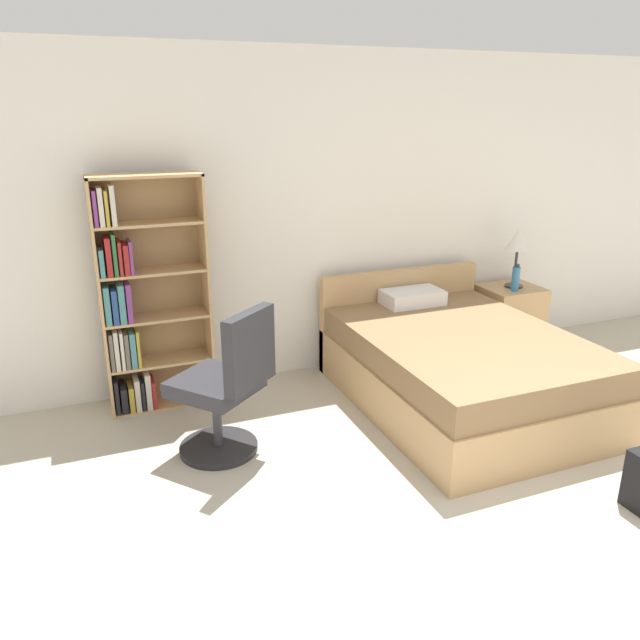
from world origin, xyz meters
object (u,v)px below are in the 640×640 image
at_px(bed, 457,366).
at_px(office_chair, 227,388).
at_px(nightstand, 508,318).
at_px(table_lamp, 518,242).
at_px(water_bottle, 516,278).
at_px(bookshelf, 141,303).

height_order(bed, office_chair, office_chair).
xyz_separation_m(office_chair, nightstand, (2.86, 0.86, -0.17)).
xyz_separation_m(bed, nightstand, (1.06, 0.76, 0.00)).
bearing_deg(table_lamp, water_bottle, -124.91).
bearing_deg(nightstand, table_lamp, -21.73).
distance_m(nightstand, table_lamp, 0.72).
bearing_deg(table_lamp, nightstand, 158.27).
bearing_deg(nightstand, water_bottle, -116.72).
height_order(bed, water_bottle, water_bottle).
xyz_separation_m(bookshelf, nightstand, (3.25, -0.05, -0.52)).
bearing_deg(bookshelf, office_chair, -66.95).
bearing_deg(bookshelf, table_lamp, -1.02).
bearing_deg(water_bottle, office_chair, -165.09).
xyz_separation_m(nightstand, table_lamp, (0.02, -0.01, 0.72)).
relative_size(bed, office_chair, 2.01).
relative_size(bookshelf, water_bottle, 7.07).
relative_size(bookshelf, bed, 0.85).
bearing_deg(bed, table_lamp, 34.95).
height_order(bed, table_lamp, table_lamp).
height_order(bed, nightstand, bed).
distance_m(office_chair, table_lamp, 3.05).
bearing_deg(table_lamp, bed, -145.05).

